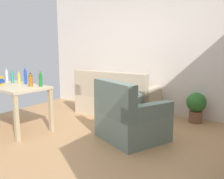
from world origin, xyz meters
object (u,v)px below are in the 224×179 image
(couch, at_px, (116,100))
(armchair, at_px, (129,119))
(potted_plant, at_px, (196,105))
(bottle_green, at_px, (41,80))
(desk, at_px, (15,92))
(bottle_squat, at_px, (19,78))
(bottle_blue, at_px, (26,77))
(bottle_tall, at_px, (12,78))
(bottle_dark, at_px, (31,80))
(bottle_amber, at_px, (31,81))
(bottle_clear, at_px, (7,76))

(couch, relative_size, armchair, 1.38)
(potted_plant, distance_m, bottle_green, 2.83)
(bottle_green, bearing_deg, desk, -160.85)
(desk, xyz_separation_m, bottle_squat, (-0.12, 0.20, 0.20))
(potted_plant, height_order, bottle_blue, bottle_blue)
(armchair, distance_m, bottle_tall, 2.28)
(desk, height_order, bottle_dark, bottle_dark)
(armchair, bearing_deg, desk, 42.93)
(couch, xyz_separation_m, bottle_amber, (-0.68, -1.60, 0.54))
(couch, xyz_separation_m, bottle_squat, (-1.12, -1.48, 0.54))
(bottle_clear, bearing_deg, desk, -22.02)
(bottle_squat, bearing_deg, couch, 52.88)
(bottle_tall, relative_size, bottle_amber, 1.09)
(potted_plant, distance_m, bottle_dark, 3.01)
(bottle_green, bearing_deg, bottle_tall, 178.59)
(bottle_clear, height_order, bottle_amber, bottle_clear)
(desk, relative_size, bottle_squat, 6.08)
(bottle_dark, bearing_deg, bottle_clear, -178.33)
(couch, relative_size, bottle_clear, 6.47)
(couch, relative_size, desk, 1.26)
(bottle_clear, xyz_separation_m, bottle_tall, (0.15, 0.00, -0.01))
(couch, xyz_separation_m, potted_plant, (1.55, 0.31, 0.02))
(desk, distance_m, bottle_squat, 0.31)
(couch, relative_size, bottle_squat, 7.69)
(couch, bearing_deg, desk, 59.33)
(armchair, height_order, bottle_dark, bottle_dark)
(potted_plant, xyz_separation_m, bottle_blue, (-2.51, -1.79, 0.55))
(desk, relative_size, bottle_dark, 6.14)
(bottle_squat, distance_m, bottle_green, 0.60)
(desk, bearing_deg, bottle_squat, 129.19)
(bottle_clear, bearing_deg, bottle_squat, 4.06)
(armchair, height_order, bottle_green, bottle_green)
(bottle_tall, height_order, bottle_dark, bottle_tall)
(bottle_dark, xyz_separation_m, bottle_green, (0.28, -0.03, 0.02))
(potted_plant, xyz_separation_m, bottle_tall, (-2.84, -1.82, 0.53))
(couch, height_order, armchair, same)
(potted_plant, relative_size, bottle_blue, 2.07)
(couch, bearing_deg, bottle_amber, 67.02)
(bottle_clear, bearing_deg, bottle_blue, 3.67)
(bottle_squat, bearing_deg, bottle_blue, 2.92)
(armchair, xyz_separation_m, bottle_squat, (-2.01, -0.40, 0.53))
(desk, height_order, potted_plant, desk)
(potted_plant, distance_m, armchair, 1.55)
(bottle_dark, bearing_deg, bottle_blue, 175.17)
(desk, relative_size, potted_plant, 2.24)
(potted_plant, distance_m, bottle_squat, 3.26)
(bottle_squat, height_order, bottle_amber, bottle_squat)
(couch, bearing_deg, bottle_clear, 46.32)
(desk, height_order, bottle_blue, bottle_blue)
(bottle_tall, height_order, bottle_green, bottle_green)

